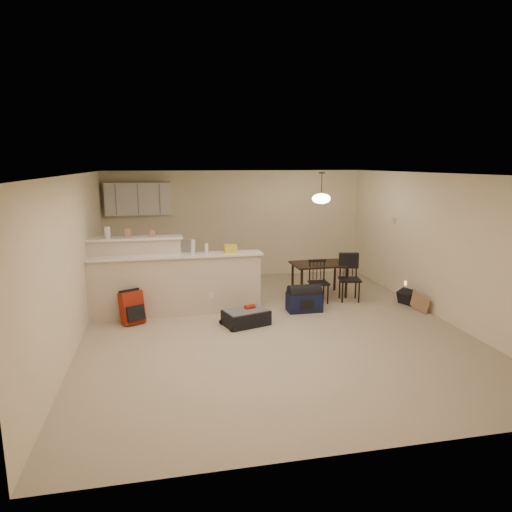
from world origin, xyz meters
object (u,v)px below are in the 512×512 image
object	(u,v)px
black_daypack	(407,297)
navy_duffel	(304,302)
dining_chair_near	(319,282)
dining_chair_far	(350,278)
suitcase	(246,318)
red_backpack	(132,308)
pendant_lamp	(321,198)
dining_table	(319,267)

from	to	relation	value
black_daypack	navy_duffel	bearing A→B (deg)	66.54
dining_chair_near	dining_chair_far	distance (m)	0.63
black_daypack	suitcase	bearing A→B (deg)	75.18
dining_chair_near	suitcase	world-z (taller)	dining_chair_near
suitcase	dining_chair_near	bearing A→B (deg)	13.35
navy_duffel	black_daypack	bearing A→B (deg)	-0.02
dining_chair_far	red_backpack	world-z (taller)	dining_chair_far
pendant_lamp	dining_chair_near	xyz separation A→B (m)	(-0.16, -0.44, -1.58)
red_backpack	navy_duffel	world-z (taller)	red_backpack
dining_chair_far	pendant_lamp	bearing A→B (deg)	147.74
dining_table	pendant_lamp	world-z (taller)	pendant_lamp
dining_table	dining_chair_far	size ratio (longest dim) A/B	1.22
suitcase	black_daypack	bearing A→B (deg)	-8.74
pendant_lamp	navy_duffel	bearing A→B (deg)	-123.40
suitcase	red_backpack	size ratio (longest dim) A/B	1.33
dining_chair_far	navy_duffel	size ratio (longest dim) A/B	1.45
pendant_lamp	navy_duffel	distance (m)	2.12
suitcase	navy_duffel	size ratio (longest dim) A/B	1.16
dining_table	dining_chair_near	size ratio (longest dim) A/B	1.34
dining_table	suitcase	world-z (taller)	dining_table
navy_duffel	dining_chair_near	bearing A→B (deg)	46.80
suitcase	pendant_lamp	bearing A→B (deg)	20.88
dining_chair_near	navy_duffel	bearing A→B (deg)	-130.27
suitcase	dining_chair_far	bearing A→B (deg)	5.47
dining_table	dining_chair_far	xyz separation A→B (m)	(0.47, -0.45, -0.14)
dining_chair_near	red_backpack	xyz separation A→B (m)	(-3.49, -0.49, -0.14)
pendant_lamp	dining_chair_far	xyz separation A→B (m)	(0.47, -0.45, -1.54)
pendant_lamp	black_daypack	size ratio (longest dim) A/B	2.02
black_daypack	dining_chair_far	bearing A→B (deg)	42.18
pendant_lamp	red_backpack	distance (m)	4.14
navy_duffel	dining_table	bearing A→B (deg)	56.59
dining_table	suitcase	size ratio (longest dim) A/B	1.53
dining_chair_near	black_daypack	size ratio (longest dim) A/B	2.69
navy_duffel	dining_chair_far	bearing A→B (deg)	22.93
dining_chair_far	black_daypack	size ratio (longest dim) A/B	2.96
dining_chair_near	navy_duffel	xyz separation A→B (m)	(-0.44, -0.47, -0.24)
dining_table	red_backpack	bearing A→B (deg)	-167.31
pendant_lamp	red_backpack	bearing A→B (deg)	-165.69
dining_table	navy_duffel	world-z (taller)	dining_table
pendant_lamp	suitcase	world-z (taller)	pendant_lamp
pendant_lamp	navy_duffel	xyz separation A→B (m)	(-0.60, -0.90, -1.82)
dining_chair_near	navy_duffel	world-z (taller)	dining_chair_near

